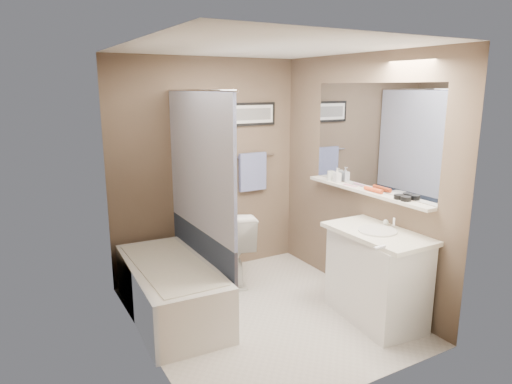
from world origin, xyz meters
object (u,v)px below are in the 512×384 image
candle_bowl_far (399,197)px  glass_jar (331,176)px  candle_bowl_near (406,199)px  hair_brush_front (373,190)px  soap_bottle (337,175)px  toilet (229,245)px  vanity (376,277)px  bathtub (171,290)px

candle_bowl_far → glass_jar: size_ratio=0.90×
candle_bowl_near → hair_brush_front: (0.00, 0.40, 0.00)m
hair_brush_front → soap_bottle: (0.00, 0.53, 0.05)m
toilet → vanity: size_ratio=0.90×
candle_bowl_far → soap_bottle: soap_bottle is taller
candle_bowl_far → hair_brush_front: hair_brush_front is taller
soap_bottle → candle_bowl_far: bearing=-90.0°
candle_bowl_far → glass_jar: bearing=90.0°
candle_bowl_near → candle_bowl_far: same height
candle_bowl_far → hair_brush_front: 0.32m
toilet → hair_brush_front: bearing=145.1°
soap_bottle → bathtub: bearing=174.9°
soap_bottle → hair_brush_front: bearing=-90.0°
vanity → hair_brush_front: bearing=63.2°
toilet → hair_brush_front: hair_brush_front is taller
candle_bowl_far → bathtub: bearing=150.5°
toilet → glass_jar: glass_jar is taller
hair_brush_front → toilet: bearing=130.2°
vanity → candle_bowl_far: (0.19, -0.03, 0.73)m
bathtub → vanity: bearing=-28.7°
hair_brush_front → glass_jar: (0.00, 0.63, 0.03)m
vanity → candle_bowl_far: candle_bowl_far is taller
toilet → soap_bottle: size_ratio=5.45×
bathtub → glass_jar: 2.01m
hair_brush_front → vanity: bearing=-122.8°
candle_bowl_near → candle_bowl_far: 0.08m
candle_bowl_near → soap_bottle: soap_bottle is taller
toilet → glass_jar: (0.96, -0.51, 0.76)m
candle_bowl_near → soap_bottle: size_ratio=0.61×
vanity → soap_bottle: bearing=83.3°
candle_bowl_far → soap_bottle: size_ratio=0.61×
bathtub → candle_bowl_far: size_ratio=16.67×
vanity → soap_bottle: 1.15m
toilet → soap_bottle: soap_bottle is taller
glass_jar → soap_bottle: (0.00, -0.10, 0.02)m
candle_bowl_far → glass_jar: (0.00, 0.95, 0.03)m
candle_bowl_near → glass_jar: bearing=90.0°
vanity → candle_bowl_near: 0.77m
vanity → bathtub: bearing=154.5°
bathtub → candle_bowl_far: bearing=-26.6°
candle_bowl_far → soap_bottle: (0.00, 0.85, 0.05)m
candle_bowl_near → vanity: bearing=149.7°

